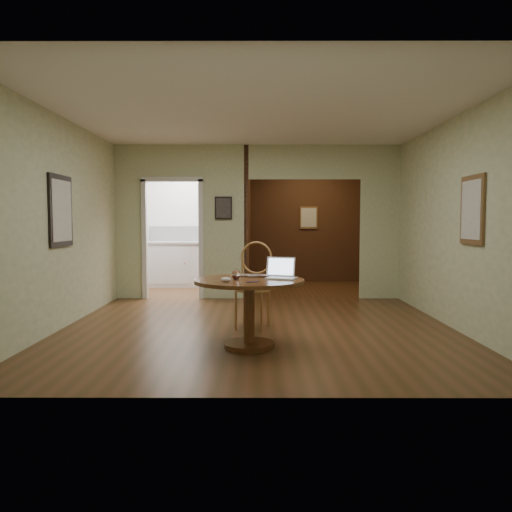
{
  "coord_description": "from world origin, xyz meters",
  "views": [
    {
      "loc": [
        -0.0,
        -6.28,
        1.37
      ],
      "look_at": [
        -0.02,
        -0.2,
        0.94
      ],
      "focal_mm": 35.0,
      "sensor_mm": 36.0,
      "label": 1
    }
  ],
  "objects_px": {
    "dining_table": "(249,297)",
    "open_laptop": "(281,273)",
    "chair": "(254,280)",
    "closed_laptop": "(254,276)"
  },
  "relations": [
    {
      "from": "chair",
      "to": "closed_laptop",
      "type": "distance_m",
      "value": 0.85
    },
    {
      "from": "dining_table",
      "to": "closed_laptop",
      "type": "height_order",
      "value": "closed_laptop"
    },
    {
      "from": "chair",
      "to": "closed_laptop",
      "type": "bearing_deg",
      "value": -73.1
    },
    {
      "from": "dining_table",
      "to": "open_laptop",
      "type": "bearing_deg",
      "value": 13.74
    },
    {
      "from": "chair",
      "to": "open_laptop",
      "type": "relative_size",
      "value": 2.9
    },
    {
      "from": "dining_table",
      "to": "chair",
      "type": "height_order",
      "value": "chair"
    },
    {
      "from": "dining_table",
      "to": "closed_laptop",
      "type": "bearing_deg",
      "value": 75.01
    },
    {
      "from": "dining_table",
      "to": "open_laptop",
      "type": "height_order",
      "value": "open_laptop"
    },
    {
      "from": "open_laptop",
      "to": "dining_table",
      "type": "bearing_deg",
      "value": -147.13
    },
    {
      "from": "open_laptop",
      "to": "closed_laptop",
      "type": "bearing_deg",
      "value": -178.12
    }
  ]
}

